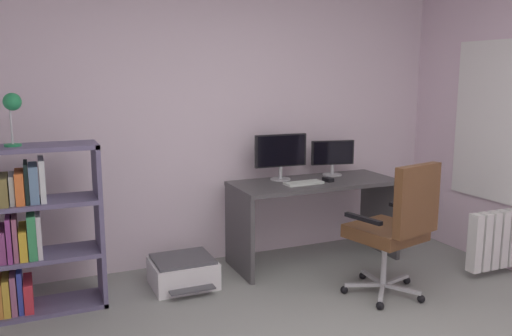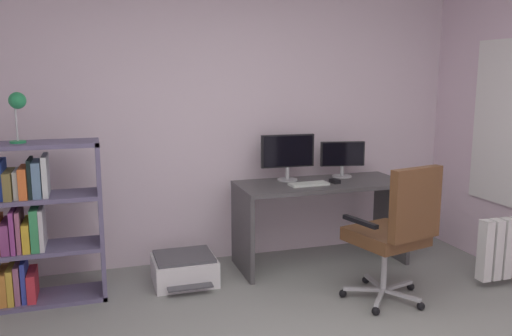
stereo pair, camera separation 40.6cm
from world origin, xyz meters
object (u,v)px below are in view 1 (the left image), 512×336
computer_mouse (328,180)px  bookshelf (30,231)px  radiator (506,238)px  desk_lamp (12,107)px  desk (314,202)px  keyboard (304,183)px  office_chair (396,224)px  printer (183,272)px  monitor_main (281,153)px  monitor_secondary (333,155)px

computer_mouse → bookshelf: (-2.44, -0.03, -0.17)m
radiator → computer_mouse: bearing=146.7°
bookshelf → desk_lamp: 0.87m
desk_lamp → desk: bearing=2.4°
bookshelf → radiator: 3.80m
desk → bookshelf: size_ratio=1.24×
keyboard → radiator: size_ratio=0.44×
bookshelf → radiator: (3.70, -0.80, -0.29)m
office_chair → printer: bearing=148.4°
monitor_main → monitor_secondary: 0.54m
monitor_main → printer: (-0.98, -0.24, -0.88)m
office_chair → bookshelf: (-2.50, 0.84, 0.01)m
office_chair → desk: bearing=99.8°
computer_mouse → radiator: size_ratio=0.13×
monitor_main → monitor_secondary: monitor_main is taller
bookshelf → radiator: bookshelf is taller
computer_mouse → radiator: computer_mouse is taller
monitor_secondary → bookshelf: (-2.62, -0.26, -0.34)m
monitor_main → keyboard: (0.10, -0.25, -0.24)m
desk → printer: 1.32m
office_chair → radiator: size_ratio=1.36×
monitor_secondary → office_chair: monitor_secondary is taller
keyboard → bookshelf: 2.19m
desk → computer_mouse: size_ratio=14.82×
monitor_secondary → keyboard: bearing=-150.6°
desk_lamp → monitor_secondary: bearing=5.6°
keyboard → monitor_secondary: bearing=26.3°
keyboard → computer_mouse: 0.25m
desk → monitor_main: (-0.26, 0.16, 0.44)m
monitor_secondary → computer_mouse: monitor_secondary is taller
desk → office_chair: bearing=-80.2°
office_chair → monitor_main: bearing=110.7°
monitor_secondary → office_chair: size_ratio=0.39×
printer → office_chair: bearing=-31.6°
desk → computer_mouse: computer_mouse is taller
computer_mouse → office_chair: (0.07, -0.87, -0.18)m
monitor_secondary → computer_mouse: 0.35m
computer_mouse → printer: 1.48m
monitor_main → desk_lamp: bearing=-173.0°
desk → computer_mouse: (0.10, -0.07, 0.21)m
bookshelf → printer: bookshelf is taller
bookshelf → printer: 1.20m
computer_mouse → printer: size_ratio=0.19×
monitor_main → desk_lamp: (-2.13, -0.26, 0.47)m
desk → printer: bearing=-176.4°
monitor_secondary → desk_lamp: size_ratio=1.14×
office_chair → radiator: 1.23m
computer_mouse → radiator: (1.26, -0.83, -0.46)m
monitor_main → desk: bearing=-32.6°
desk → computer_mouse: 0.24m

